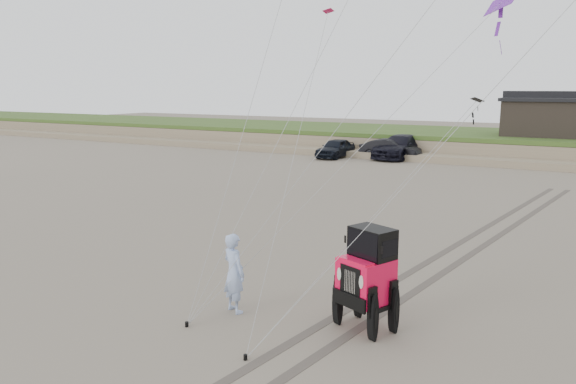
# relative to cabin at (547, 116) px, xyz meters

# --- Properties ---
(ground) EXTENTS (160.00, 160.00, 0.00)m
(ground) POSITION_rel_cabin_xyz_m (-2.00, -37.00, -3.24)
(ground) COLOR #6B6054
(ground) RESTS_ON ground
(dune_ridge) EXTENTS (160.00, 14.25, 1.73)m
(dune_ridge) POSITION_rel_cabin_xyz_m (-2.00, 0.50, -2.42)
(dune_ridge) COLOR #7A6B54
(dune_ridge) RESTS_ON ground
(cabin) EXTENTS (6.40, 5.40, 3.35)m
(cabin) POSITION_rel_cabin_xyz_m (0.00, 0.00, 0.00)
(cabin) COLOR black
(cabin) RESTS_ON dune_ridge
(truck_a) EXTENTS (1.90, 4.36, 1.47)m
(truck_a) POSITION_rel_cabin_xyz_m (-14.07, -7.58, -2.50)
(truck_a) COLOR black
(truck_a) RESTS_ON ground
(truck_b) EXTENTS (4.60, 1.69, 1.51)m
(truck_b) POSITION_rel_cabin_xyz_m (-10.09, -6.34, -2.48)
(truck_b) COLOR black
(truck_b) RESTS_ON ground
(truck_c) EXTENTS (3.22, 6.36, 1.77)m
(truck_c) POSITION_rel_cabin_xyz_m (-9.61, -5.48, -2.35)
(truck_c) COLOR black
(truck_c) RESTS_ON ground
(jeep) EXTENTS (3.89, 5.43, 1.86)m
(jeep) POSITION_rel_cabin_xyz_m (-0.44, -35.68, -2.31)
(jeep) COLOR #F90C3D
(jeep) RESTS_ON ground
(man) EXTENTS (0.84, 0.70, 1.96)m
(man) POSITION_rel_cabin_xyz_m (-3.58, -36.31, -2.26)
(man) COLOR #91A6E0
(man) RESTS_ON ground
(stake_main) EXTENTS (0.08, 0.08, 0.12)m
(stake_main) POSITION_rel_cabin_xyz_m (-4.01, -37.59, -3.18)
(stake_main) COLOR black
(stake_main) RESTS_ON ground
(stake_aux) EXTENTS (0.08, 0.08, 0.12)m
(stake_aux) POSITION_rel_cabin_xyz_m (-1.97, -38.25, -3.18)
(stake_aux) COLOR black
(stake_aux) RESTS_ON ground
(tire_tracks) EXTENTS (5.22, 29.74, 0.01)m
(tire_tracks) POSITION_rel_cabin_xyz_m (0.00, -29.00, -3.23)
(tire_tracks) COLOR #4C443D
(tire_tracks) RESTS_ON ground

